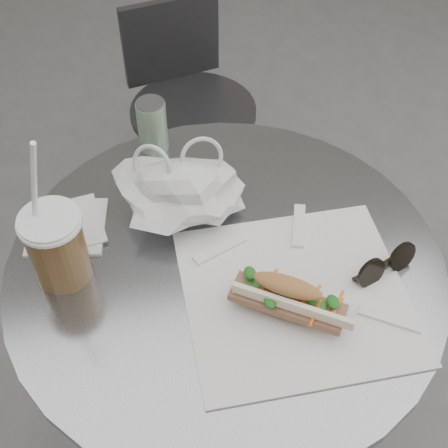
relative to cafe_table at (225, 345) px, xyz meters
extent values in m
cylinder|color=slate|center=(0.00, 0.00, -0.45)|extent=(0.44, 0.44, 0.03)
cylinder|color=slate|center=(0.00, 0.00, -0.10)|extent=(0.08, 0.08, 0.71)
cylinder|color=slate|center=(0.00, 0.00, 0.26)|extent=(0.76, 0.76, 0.02)
cylinder|color=#2F2E31|center=(0.09, 0.80, -0.46)|extent=(0.33, 0.33, 0.02)
cylinder|color=#2F2E31|center=(0.09, 0.80, -0.25)|extent=(0.06, 0.06, 0.44)
cylinder|color=#2F2E31|center=(0.09, 0.80, -0.03)|extent=(0.37, 0.37, 0.02)
cube|color=#2F2E31|center=(0.07, 0.97, 0.11)|extent=(0.29, 0.07, 0.25)
cube|color=white|center=(0.10, -0.09, 0.28)|extent=(0.38, 0.36, 0.00)
ellipsoid|color=#A8713F|center=(0.07, -0.13, 0.29)|extent=(0.23, 0.19, 0.02)
cube|color=brown|center=(0.07, -0.13, 0.31)|extent=(0.18, 0.15, 0.01)
ellipsoid|color=#A8713F|center=(0.07, -0.12, 0.33)|extent=(0.23, 0.20, 0.04)
cylinder|color=brown|center=(-0.27, 0.04, 0.34)|extent=(0.09, 0.09, 0.13)
cylinder|color=white|center=(-0.27, 0.04, 0.41)|extent=(0.10, 0.10, 0.01)
cylinder|color=white|center=(-0.28, 0.05, 0.45)|extent=(0.06, 0.05, 0.24)
cylinder|color=black|center=(0.22, -0.10, 0.30)|extent=(0.06, 0.03, 0.06)
cylinder|color=black|center=(0.29, -0.08, 0.30)|extent=(0.06, 0.03, 0.06)
cube|color=black|center=(0.26, -0.09, 0.29)|extent=(0.02, 0.01, 0.01)
cube|color=white|center=(-0.26, 0.14, 0.28)|extent=(0.16, 0.16, 0.01)
cube|color=white|center=(-0.26, 0.14, 0.28)|extent=(0.14, 0.14, 0.00)
cylinder|color=#559257|center=(-0.07, 0.33, 0.33)|extent=(0.06, 0.06, 0.11)
cylinder|color=slate|center=(-0.07, 0.33, 0.38)|extent=(0.06, 0.06, 0.00)
camera|label=1|loc=(-0.16, -0.65, 1.12)|focal=50.00mm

